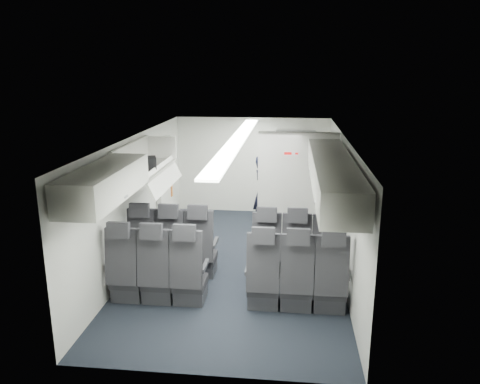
% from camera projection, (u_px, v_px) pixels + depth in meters
% --- Properties ---
extents(cabin_shell, '(3.41, 6.01, 2.16)m').
position_uv_depth(cabin_shell, '(237.00, 200.00, 7.64)').
color(cabin_shell, black).
rests_on(cabin_shell, ground).
extents(seat_row_front, '(3.33, 0.56, 1.24)m').
position_uv_depth(seat_row_front, '(234.00, 253.00, 7.32)').
color(seat_row_front, '#232427').
rests_on(seat_row_front, cabin_shell).
extents(seat_row_mid, '(3.33, 0.56, 1.24)m').
position_uv_depth(seat_row_mid, '(226.00, 278.00, 6.45)').
color(seat_row_mid, '#232427').
rests_on(seat_row_mid, cabin_shell).
extents(overhead_bin_left_rear, '(0.53, 1.80, 0.40)m').
position_uv_depth(overhead_bin_left_rear, '(104.00, 183.00, 5.68)').
color(overhead_bin_left_rear, silver).
rests_on(overhead_bin_left_rear, cabin_shell).
extents(overhead_bin_left_front_open, '(0.64, 1.70, 0.72)m').
position_uv_depth(overhead_bin_left_front_open, '(145.00, 164.00, 7.39)').
color(overhead_bin_left_front_open, '#9E9E93').
rests_on(overhead_bin_left_front_open, cabin_shell).
extents(overhead_bin_right_rear, '(0.53, 1.80, 0.40)m').
position_uv_depth(overhead_bin_right_rear, '(338.00, 190.00, 5.39)').
color(overhead_bin_right_rear, silver).
rests_on(overhead_bin_right_rear, cabin_shell).
extents(overhead_bin_right_front, '(0.53, 1.70, 0.40)m').
position_uv_depth(overhead_bin_right_front, '(327.00, 160.00, 7.07)').
color(overhead_bin_right_front, silver).
rests_on(overhead_bin_right_front, cabin_shell).
extents(bulkhead_partition, '(1.40, 0.15, 2.13)m').
position_uv_depth(bulkhead_partition, '(297.00, 192.00, 8.32)').
color(bulkhead_partition, silver).
rests_on(bulkhead_partition, cabin_shell).
extents(galley_unit, '(0.85, 0.52, 1.90)m').
position_uv_depth(galley_unit, '(295.00, 175.00, 10.20)').
color(galley_unit, '#939399').
rests_on(galley_unit, cabin_shell).
extents(boarding_door, '(0.12, 1.27, 1.86)m').
position_uv_depth(boarding_door, '(165.00, 184.00, 9.35)').
color(boarding_door, silver).
rests_on(boarding_door, cabin_shell).
extents(flight_attendant, '(0.56, 0.66, 1.53)m').
position_uv_depth(flight_attendant, '(263.00, 193.00, 9.45)').
color(flight_attendant, black).
rests_on(flight_attendant, ground).
extents(carry_on_bag, '(0.42, 0.35, 0.21)m').
position_uv_depth(carry_on_bag, '(145.00, 164.00, 7.23)').
color(carry_on_bag, black).
rests_on(carry_on_bag, overhead_bin_left_front_open).
extents(papers, '(0.18, 0.09, 0.13)m').
position_uv_depth(papers, '(272.00, 180.00, 9.31)').
color(papers, white).
rests_on(papers, flight_attendant).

